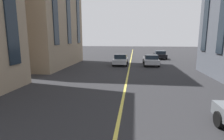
% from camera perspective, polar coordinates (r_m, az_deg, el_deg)
% --- Properties ---
extents(lane_centre_line, '(80.00, 0.16, 0.01)m').
position_cam_1_polar(lane_centre_line, '(15.71, 4.92, -2.64)').
color(lane_centre_line, '#D8C64C').
rests_on(lane_centre_line, ground_plane).
extents(car_black_near, '(4.40, 1.95, 1.37)m').
position_cam_1_polar(car_black_near, '(31.35, 15.25, 4.83)').
color(car_black_near, black).
rests_on(car_black_near, ground_plane).
extents(car_silver_oncoming, '(3.90, 1.89, 1.40)m').
position_cam_1_polar(car_silver_oncoming, '(23.27, 2.79, 3.37)').
color(car_silver_oncoming, '#B7BABF').
rests_on(car_silver_oncoming, ground_plane).
extents(car_silver_far, '(4.40, 1.95, 1.37)m').
position_cam_1_polar(car_silver_far, '(23.59, 12.48, 3.24)').
color(car_silver_far, '#B7BABF').
rests_on(car_silver_far, ground_plane).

